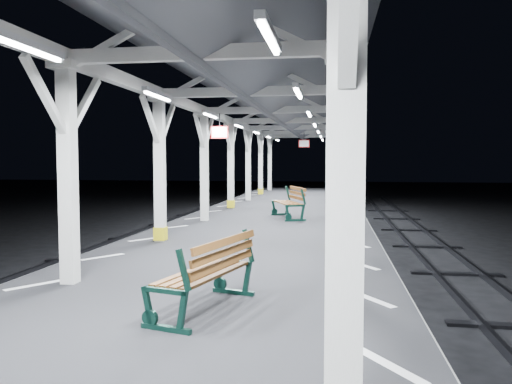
# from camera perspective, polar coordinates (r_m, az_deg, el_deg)

# --- Properties ---
(ground) EXTENTS (120.00, 120.00, 0.00)m
(ground) POSITION_cam_1_polar(r_m,az_deg,el_deg) (9.59, -3.31, -13.75)
(ground) COLOR black
(ground) RESTS_ON ground
(platform) EXTENTS (6.00, 50.00, 1.00)m
(platform) POSITION_cam_1_polar(r_m,az_deg,el_deg) (9.45, -3.32, -10.86)
(platform) COLOR black
(platform) RESTS_ON ground
(hazard_stripes_left) EXTENTS (1.00, 48.00, 0.01)m
(hazard_stripes_left) POSITION_cam_1_polar(r_m,az_deg,el_deg) (10.13, -17.11, -7.11)
(hazard_stripes_left) COLOR silver
(hazard_stripes_left) RESTS_ON platform
(hazard_stripes_right) EXTENTS (1.00, 48.00, 0.01)m
(hazard_stripes_right) POSITION_cam_1_polar(r_m,az_deg,el_deg) (9.15, 12.01, -8.17)
(hazard_stripes_right) COLOR silver
(hazard_stripes_right) RESTS_ON platform
(canopy) EXTENTS (5.40, 49.00, 4.65)m
(canopy) POSITION_cam_1_polar(r_m,az_deg,el_deg) (9.29, -3.43, 14.13)
(canopy) COLOR silver
(canopy) RESTS_ON platform
(bench_near) EXTENTS (1.05, 1.83, 0.93)m
(bench_near) POSITION_cam_1_polar(r_m,az_deg,el_deg) (6.22, -5.20, -9.05)
(bench_near) COLOR #0D2E26
(bench_near) RESTS_ON platform
(bench_mid) EXTENTS (1.28, 1.97, 1.00)m
(bench_mid) POSITION_cam_1_polar(r_m,az_deg,el_deg) (16.19, 4.02, -1.10)
(bench_mid) COLOR #0D2E26
(bench_mid) RESTS_ON platform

